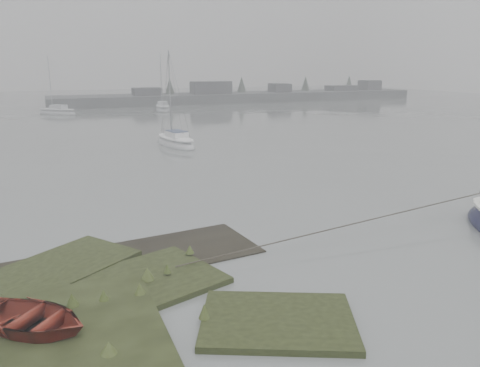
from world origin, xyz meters
TOP-DOWN VIEW (x-y plane):
  - ground at (0.00, 30.00)m, footprint 160.00×160.00m
  - far_shoreline at (26.84, 61.90)m, footprint 60.00×8.00m
  - sailboat_white at (4.61, 24.22)m, footprint 2.68×5.44m
  - sailboat_far_b at (9.99, 51.15)m, footprint 2.66×5.72m
  - sailboat_far_c at (-2.75, 51.54)m, footprint 5.02×4.83m
  - dinghy at (-4.73, 1.00)m, footprint 3.34×3.27m

SIDE VIEW (x-z plane):
  - ground at x=0.00m, z-range 0.00..0.00m
  - sailboat_white at x=4.61m, z-range -3.45..3.90m
  - sailboat_far_c at x=-2.75m, z-range -3.47..3.93m
  - sailboat_far_b at x=9.99m, z-range -3.64..4.12m
  - dinghy at x=-4.73m, z-range 0.22..0.79m
  - far_shoreline at x=26.84m, z-range -1.22..2.93m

